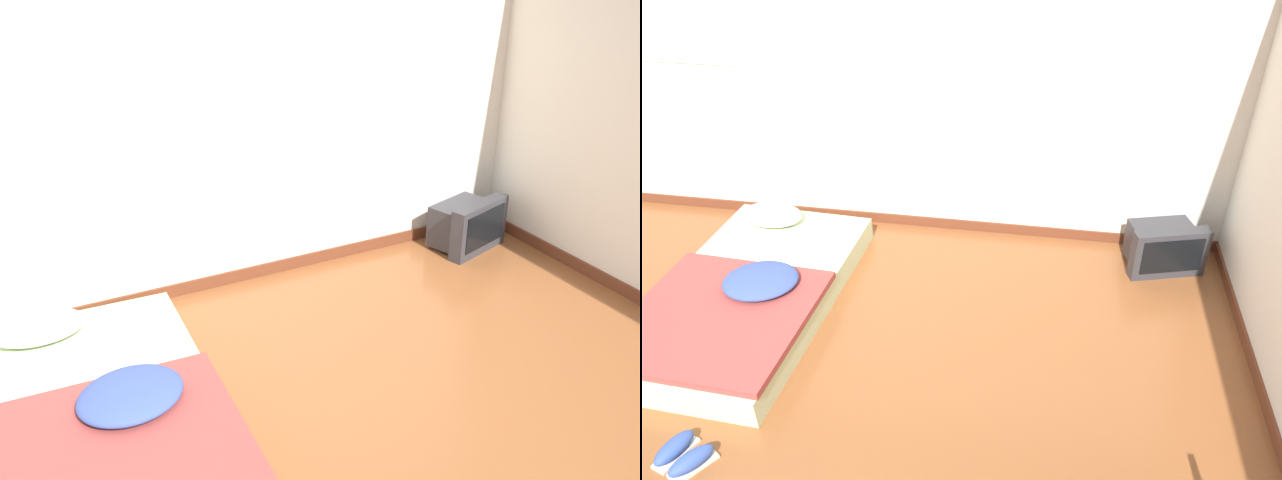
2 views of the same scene
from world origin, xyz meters
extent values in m
cube|color=silver|center=(0.00, 2.49, 1.30)|extent=(8.39, 0.06, 2.60)
cube|color=brown|center=(0.00, 2.45, 0.04)|extent=(8.39, 0.02, 0.09)
cube|color=beige|center=(-0.48, 1.18, 0.10)|extent=(1.26, 2.12, 0.19)
ellipsoid|color=silver|center=(-0.65, 2.01, 0.26)|extent=(0.54, 0.36, 0.14)
cube|color=#993D38|center=(-0.50, 0.79, 0.22)|extent=(1.24, 1.25, 0.05)
ellipsoid|color=#384C93|center=(-0.34, 1.13, 0.28)|extent=(0.62, 0.57, 0.11)
cube|color=#333338|center=(2.49, 2.22, 0.18)|extent=(0.53, 0.38, 0.32)
cube|color=#333338|center=(2.54, 2.05, 0.20)|extent=(0.59, 0.27, 0.40)
cube|color=black|center=(2.56, 1.99, 0.21)|extent=(0.46, 0.14, 0.29)
camera|label=1|loc=(-0.83, -1.76, 2.41)|focal=40.00mm
camera|label=2|loc=(1.60, -2.07, 2.92)|focal=35.00mm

